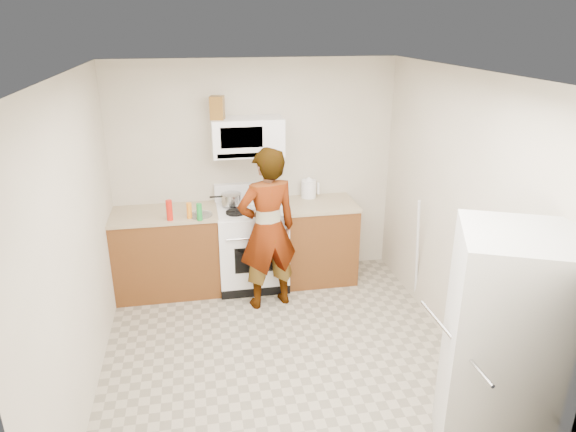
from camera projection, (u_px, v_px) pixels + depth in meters
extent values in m
plane|color=gray|center=(283.00, 358.00, 4.65)|extent=(3.60, 3.60, 0.00)
cube|color=beige|center=(256.00, 172.00, 5.85)|extent=(3.20, 0.02, 2.50)
cube|color=beige|center=(462.00, 218.00, 4.48)|extent=(0.02, 3.60, 2.50)
cube|color=brown|center=(167.00, 253.00, 5.68)|extent=(1.12, 0.62, 0.90)
cube|color=tan|center=(164.00, 214.00, 5.51)|extent=(1.14, 0.64, 0.03)
cube|color=brown|center=(318.00, 242.00, 5.97)|extent=(0.80, 0.62, 0.90)
cube|color=tan|center=(319.00, 204.00, 5.81)|extent=(0.82, 0.64, 0.03)
cube|color=white|center=(252.00, 248.00, 5.83)|extent=(0.76, 0.65, 0.90)
cube|color=white|center=(251.00, 209.00, 5.66)|extent=(0.76, 0.62, 0.03)
cube|color=white|center=(248.00, 191.00, 5.88)|extent=(0.76, 0.08, 0.20)
cube|color=white|center=(248.00, 136.00, 5.50)|extent=(0.76, 0.38, 0.40)
imported|color=tan|center=(268.00, 230.00, 5.25)|extent=(0.71, 0.54, 1.72)
cube|color=beige|center=(503.00, 355.00, 3.29)|extent=(0.92, 0.92, 1.70)
cylinder|color=white|center=(309.00, 189.00, 5.95)|extent=(0.18, 0.18, 0.20)
cube|color=brown|center=(217.00, 108.00, 5.30)|extent=(0.17, 0.17, 0.24)
cylinder|color=#B3B4B8|center=(231.00, 199.00, 5.67)|extent=(0.24, 0.24, 0.12)
cube|color=white|center=(262.00, 209.00, 5.56)|extent=(0.25, 0.16, 0.05)
cylinder|color=red|center=(169.00, 210.00, 5.26)|extent=(0.07, 0.07, 0.22)
cylinder|color=orange|center=(189.00, 211.00, 5.32)|extent=(0.07, 0.07, 0.17)
cylinder|color=#198C31|center=(199.00, 212.00, 5.26)|extent=(0.07, 0.07, 0.18)
cylinder|color=silver|center=(200.00, 215.00, 5.42)|extent=(0.32, 0.32, 0.01)
cylinder|color=silver|center=(417.00, 252.00, 5.35)|extent=(0.18, 0.21, 1.20)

